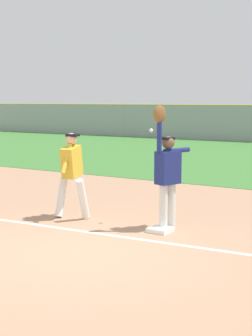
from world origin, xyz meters
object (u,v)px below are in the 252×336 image
at_px(first_base, 160,230).
at_px(runner, 72,169).
at_px(baseball, 151,130).
at_px(fielder, 167,169).
at_px(parked_car_white, 233,126).

height_order(first_base, runner, runner).
bearing_deg(runner, baseball, 6.05).
xyz_separation_m(fielder, parked_car_white, (-8.34, 25.17, -0.45)).
height_order(fielder, parked_car_white, fielder).
distance_m(first_base, baseball, 1.89).
distance_m(fielder, baseball, 0.88).
xyz_separation_m(first_base, baseball, (-0.48, 0.50, 1.76)).
distance_m(fielder, parked_car_white, 26.53).
xyz_separation_m(runner, baseball, (1.55, 0.47, 0.80)).
height_order(fielder, baseball, fielder).
height_order(fielder, runner, fielder).
bearing_deg(baseball, fielder, -29.33).
relative_size(fielder, parked_car_white, 0.50).
bearing_deg(fielder, runner, 23.35).
relative_size(first_base, parked_car_white, 0.08).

